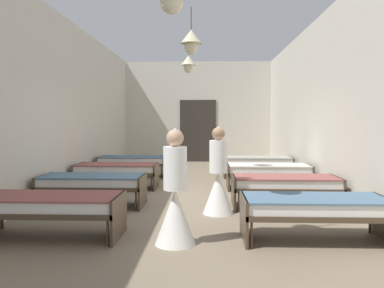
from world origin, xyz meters
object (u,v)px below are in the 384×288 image
object	(u,v)px
bed_left_row_0	(50,205)
bed_right_row_2	(268,170)
bed_right_row_1	(285,184)
bed_right_row_3	(257,162)
bed_left_row_1	(93,182)
bed_right_row_0	(315,207)
bed_left_row_3	(133,161)
bed_left_row_2	(117,170)
nurse_near_aisle	(175,203)
nurse_mid_aisle	(218,183)

from	to	relation	value
bed_left_row_0	bed_right_row_2	world-z (taller)	same
bed_right_row_2	bed_right_row_1	bearing A→B (deg)	-90.00
bed_right_row_3	bed_left_row_1	bearing A→B (deg)	-132.91
bed_right_row_0	bed_left_row_3	world-z (taller)	same
bed_right_row_0	bed_right_row_2	bearing A→B (deg)	90.00
bed_left_row_3	bed_right_row_3	xyz separation A→B (m)	(3.53, 0.00, 0.00)
bed_left_row_1	bed_left_row_2	size ratio (longest dim) A/B	1.00
bed_right_row_2	bed_left_row_0	bearing A→B (deg)	-132.91
bed_left_row_0	bed_right_row_2	distance (m)	5.19
bed_left_row_2	nurse_near_aisle	size ratio (longest dim) A/B	1.28
bed_right_row_0	bed_left_row_1	xyz separation A→B (m)	(-3.53, 1.90, 0.00)
bed_left_row_0	bed_left_row_1	bearing A→B (deg)	90.00
bed_left_row_2	bed_right_row_2	xyz separation A→B (m)	(3.53, 0.00, 0.00)
bed_right_row_3	bed_left_row_2	bearing A→B (deg)	-151.72
bed_left_row_2	bed_left_row_1	bearing A→B (deg)	-90.00
bed_left_row_1	bed_right_row_2	distance (m)	4.01
bed_left_row_0	nurse_near_aisle	size ratio (longest dim) A/B	1.28
bed_right_row_0	nurse_near_aisle	distance (m)	1.84
bed_left_row_2	nurse_near_aisle	xyz separation A→B (m)	(1.71, -4.03, 0.09)
bed_left_row_2	bed_left_row_3	xyz separation A→B (m)	(0.00, 1.90, 0.00)
bed_right_row_0	nurse_near_aisle	size ratio (longest dim) A/B	1.28
bed_right_row_0	bed_right_row_2	size ratio (longest dim) A/B	1.00
bed_left_row_0	bed_left_row_3	bearing A→B (deg)	90.00
bed_right_row_1	nurse_mid_aisle	world-z (taller)	nurse_mid_aisle
bed_left_row_3	bed_right_row_3	size ratio (longest dim) A/B	1.00
bed_right_row_0	nurse_mid_aisle	distance (m)	1.87
bed_right_row_1	bed_left_row_3	bearing A→B (deg)	132.91
bed_right_row_0	bed_right_row_2	world-z (taller)	same
bed_left_row_1	bed_left_row_2	bearing A→B (deg)	90.00
bed_left_row_3	bed_right_row_3	distance (m)	3.53
bed_left_row_0	bed_left_row_1	size ratio (longest dim) A/B	1.00
bed_left_row_0	nurse_mid_aisle	distance (m)	2.70
bed_right_row_0	bed_right_row_3	distance (m)	5.70
bed_left_row_0	nurse_mid_aisle	xyz separation A→B (m)	(2.30, 1.41, 0.09)
nurse_mid_aisle	bed_left_row_1	bearing A→B (deg)	169.21
bed_right_row_3	nurse_near_aisle	bearing A→B (deg)	-107.10
bed_right_row_3	nurse_mid_aisle	xyz separation A→B (m)	(-1.23, -4.29, 0.09)
bed_right_row_1	nurse_mid_aisle	size ratio (longest dim) A/B	1.28
bed_left_row_0	bed_left_row_3	size ratio (longest dim) A/B	1.00
bed_left_row_1	bed_left_row_3	world-z (taller)	same
bed_left_row_3	nurse_near_aisle	size ratio (longest dim) A/B	1.28
bed_left_row_1	nurse_near_aisle	size ratio (longest dim) A/B	1.28
bed_left_row_0	nurse_near_aisle	distance (m)	1.73
nurse_near_aisle	nurse_mid_aisle	xyz separation A→B (m)	(0.59, 1.63, 0.00)
bed_right_row_0	nurse_near_aisle	xyz separation A→B (m)	(-1.82, -0.23, 0.09)
bed_right_row_0	bed_right_row_3	size ratio (longest dim) A/B	1.00
bed_left_row_2	bed_right_row_3	world-z (taller)	same
bed_left_row_1	nurse_near_aisle	distance (m)	2.73
bed_left_row_0	bed_left_row_2	xyz separation A→B (m)	(0.00, 3.80, 0.00)
nurse_near_aisle	bed_left_row_2	bearing A→B (deg)	-65.51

